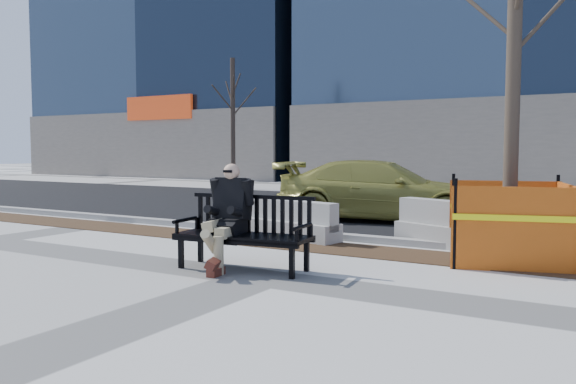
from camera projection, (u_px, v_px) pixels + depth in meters
The scene contains 11 objects.
ground at pixel (260, 277), 7.91m from camera, with size 120.00×120.00×0.00m, color beige.
mulch_strip at pixel (341, 249), 10.15m from camera, with size 40.00×1.20×0.02m, color #47301C.
asphalt_street at pixel (440, 215), 15.49m from camera, with size 60.00×10.40×0.01m, color black.
curb at pixel (363, 238), 10.96m from camera, with size 60.00×0.25×0.12m, color #9E9B93.
bench at pixel (243, 270), 8.41m from camera, with size 2.02×0.73×1.08m, color black, non-canonical shape.
seated_man at pixel (229, 267), 8.57m from camera, with size 0.65×1.09×1.52m, color black, non-canonical shape.
tree_fence at pixel (508, 261), 9.04m from camera, with size 2.63×2.63×6.59m, color orange, non-canonical shape.
sedan at pixel (381, 221), 14.19m from camera, with size 2.06×5.06×1.47m, color #9E993E.
jersey_barrier_left at pixel (281, 237), 11.50m from camera, with size 2.64×0.53×0.76m, color #ABA8A0, non-canonical shape.
jersey_barrier_right at pixel (469, 250), 10.02m from camera, with size 2.90×0.58×0.83m, color #A29F97, non-canonical shape.
far_tree_left at pixel (233, 188), 25.96m from camera, with size 2.29×2.29×6.18m, color #3F3229, non-canonical shape.
Camera 1 is at (4.26, -6.55, 1.73)m, focal length 36.44 mm.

